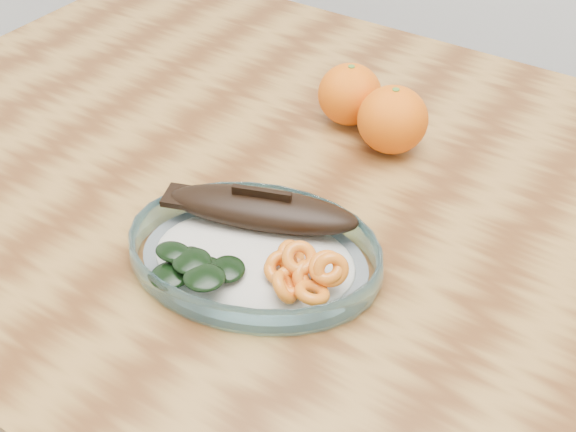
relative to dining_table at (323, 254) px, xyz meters
The scene contains 4 objects.
dining_table is the anchor object (origin of this frame).
plated_meal 0.18m from the dining_table, 89.12° to the right, with size 0.56×0.56×0.08m.
orange_left 0.20m from the dining_table, 109.54° to the left, with size 0.08×0.08×0.08m, color #E93E04.
orange_right 0.18m from the dining_table, 77.59° to the left, with size 0.08×0.08×0.08m, color #E93E04.
Camera 1 is at (0.31, -0.55, 1.24)m, focal length 45.00 mm.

